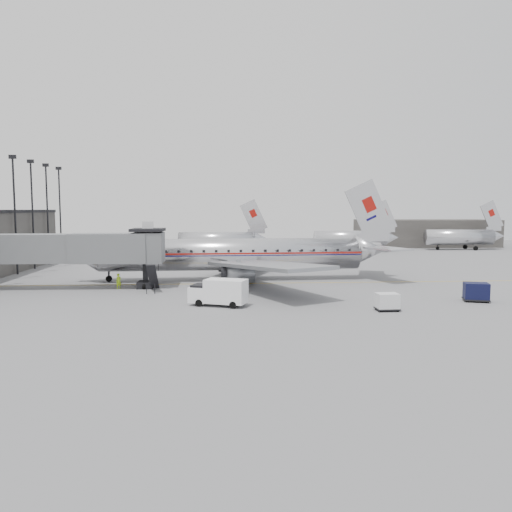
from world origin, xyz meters
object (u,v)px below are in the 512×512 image
(airliner, at_px, (238,254))
(baggage_cart_navy, at_px, (476,292))
(ramp_worker, at_px, (119,281))
(baggage_cart_white, at_px, (387,301))
(service_van, at_px, (219,292))

(airliner, xyz_separation_m, baggage_cart_navy, (21.24, -15.55, -2.13))
(ramp_worker, bearing_deg, baggage_cart_white, -65.86)
(airliner, xyz_separation_m, baggage_cart_white, (11.78, -19.03, -2.27))
(airliner, distance_m, baggage_cart_navy, 26.41)
(airliner, relative_size, baggage_cart_white, 20.17)
(airliner, xyz_separation_m, ramp_worker, (-12.76, -6.03, -2.22))
(airliner, height_order, service_van, airliner)
(service_van, xyz_separation_m, baggage_cart_navy, (23.41, 0.35, -0.32))
(airliner, xyz_separation_m, service_van, (-2.17, -15.90, -1.81))
(baggage_cart_navy, xyz_separation_m, baggage_cart_white, (-9.46, -3.47, -0.14))
(service_van, height_order, baggage_cart_navy, service_van)
(baggage_cart_white, relative_size, ramp_worker, 1.16)
(airliner, relative_size, baggage_cart_navy, 14.82)
(baggage_cart_navy, bearing_deg, ramp_worker, -178.65)
(ramp_worker, bearing_deg, baggage_cart_navy, -53.61)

